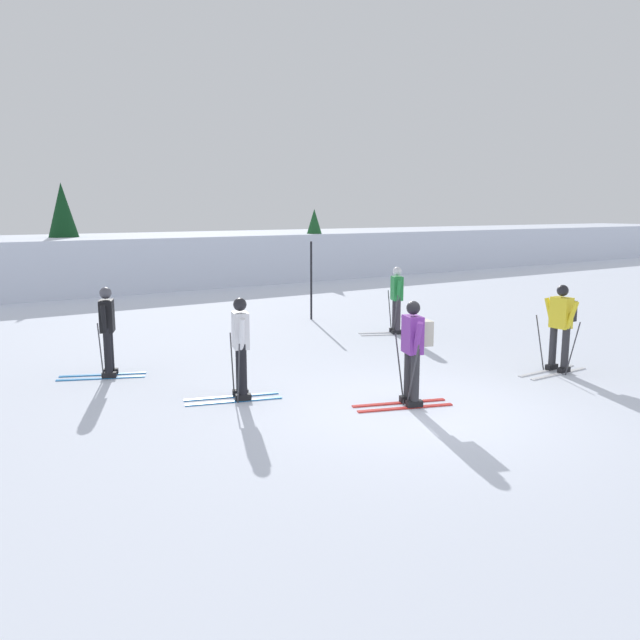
{
  "coord_description": "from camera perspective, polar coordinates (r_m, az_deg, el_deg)",
  "views": [
    {
      "loc": [
        -6.71,
        -7.16,
        3.13
      ],
      "look_at": [
        0.42,
        3.56,
        0.9
      ],
      "focal_mm": 35.87,
      "sensor_mm": 36.0,
      "label": 1
    }
  ],
  "objects": [
    {
      "name": "far_snow_ridge",
      "position": [
        27.69,
        -19.6,
        4.91
      ],
      "size": [
        80.0,
        6.6,
        2.06
      ],
      "primitive_type": "cube",
      "color": "silver",
      "rests_on": "ground"
    },
    {
      "name": "trail_marker_pole",
      "position": [
        18.29,
        -0.79,
        3.52
      ],
      "size": [
        0.06,
        0.06,
        2.24
      ],
      "primitive_type": "cylinder",
      "color": "black",
      "rests_on": "ground"
    },
    {
      "name": "conifer_far_left",
      "position": [
        27.17,
        -21.92,
        7.76
      ],
      "size": [
        1.81,
        1.81,
        4.17
      ],
      "color": "#513823",
      "rests_on": "ground"
    },
    {
      "name": "conifer_far_right",
      "position": [
        28.95,
        -0.51,
        7.57
      ],
      "size": [
        1.41,
        1.41,
        3.16
      ],
      "color": "#513823",
      "rests_on": "ground"
    },
    {
      "name": "ground_plane",
      "position": [
        10.3,
        9.14,
        -7.99
      ],
      "size": [
        120.0,
        120.0,
        0.0
      ],
      "primitive_type": "plane",
      "color": "silver"
    },
    {
      "name": "skier_black",
      "position": [
        12.63,
        -18.47,
        -0.79
      ],
      "size": [
        1.62,
        0.97,
        1.71
      ],
      "color": "#237AC6",
      "rests_on": "ground"
    },
    {
      "name": "skier_yellow",
      "position": [
        13.2,
        20.72,
        -0.3
      ],
      "size": [
        1.6,
        1.0,
        1.71
      ],
      "color": "silver",
      "rests_on": "ground"
    },
    {
      "name": "skier_white",
      "position": [
        10.64,
        -7.13,
        -2.27
      ],
      "size": [
        1.64,
        0.96,
        1.71
      ],
      "color": "#237AC6",
      "rests_on": "ground"
    },
    {
      "name": "skier_green",
      "position": [
        16.28,
        6.82,
        1.94
      ],
      "size": [
        1.6,
        1.02,
        1.71
      ],
      "color": "silver",
      "rests_on": "ground"
    },
    {
      "name": "skier_purple",
      "position": [
        10.31,
        8.35,
        -2.46
      ],
      "size": [
        1.63,
        0.95,
        1.71
      ],
      "color": "red",
      "rests_on": "ground"
    }
  ]
}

